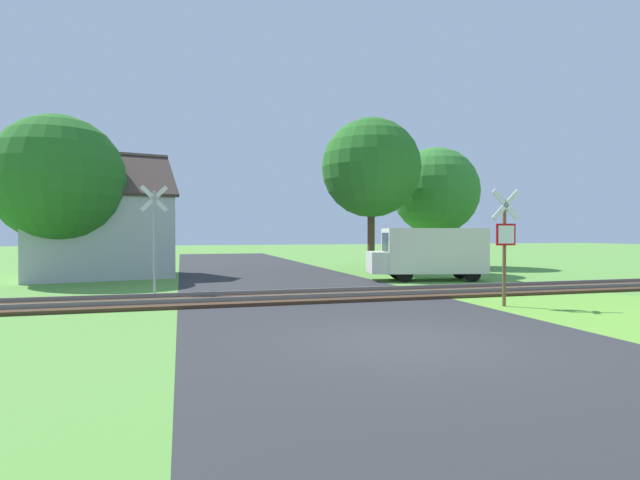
# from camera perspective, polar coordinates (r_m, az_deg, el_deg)

# --- Properties ---
(ground_plane) EXTENTS (160.00, 160.00, 0.00)m
(ground_plane) POSITION_cam_1_polar(r_m,az_deg,el_deg) (9.53, 9.60, -11.47)
(ground_plane) COLOR #5B933D
(road_asphalt) EXTENTS (8.13, 80.00, 0.01)m
(road_asphalt) POSITION_cam_1_polar(r_m,az_deg,el_deg) (11.34, 5.22, -9.48)
(road_asphalt) COLOR #2D2D30
(road_asphalt) RESTS_ON ground
(rail_track) EXTENTS (60.00, 2.60, 0.22)m
(rail_track) POSITION_cam_1_polar(r_m,az_deg,el_deg) (15.62, -0.78, -6.46)
(rail_track) COLOR #422D1E
(rail_track) RESTS_ON ground
(stop_sign_near) EXTENTS (0.88, 0.15, 3.24)m
(stop_sign_near) POSITION_cam_1_polar(r_m,az_deg,el_deg) (14.66, 20.38, 0.02)
(stop_sign_near) COLOR brown
(stop_sign_near) RESTS_ON ground
(crossing_sign_far) EXTENTS (0.87, 0.18, 3.59)m
(crossing_sign_far) POSITION_cam_1_polar(r_m,az_deg,el_deg) (17.01, -18.40, 0.87)
(crossing_sign_far) COLOR #9E9EA5
(crossing_sign_far) RESTS_ON ground
(house) EXTENTS (7.32, 6.55, 5.86)m
(house) POSITION_cam_1_polar(r_m,az_deg,el_deg) (25.25, -24.07, 0.79)
(house) COLOR #B7B7BC
(house) RESTS_ON ground
(tree_left) EXTENTS (5.39, 5.39, 6.98)m
(tree_left) POSITION_cam_1_polar(r_m,az_deg,el_deg) (23.73, -27.71, 6.12)
(tree_left) COLOR #513823
(tree_left) RESTS_ON ground
(tree_far) EXTENTS (5.23, 5.23, 7.19)m
(tree_far) POSITION_cam_1_polar(r_m,az_deg,el_deg) (30.96, 13.08, 5.45)
(tree_far) COLOR #513823
(tree_far) RESTS_ON ground
(tree_right) EXTENTS (5.15, 5.15, 8.01)m
(tree_right) POSITION_cam_1_polar(r_m,az_deg,el_deg) (26.28, 5.87, 8.19)
(tree_right) COLOR #513823
(tree_right) RESTS_ON ground
(mail_truck) EXTENTS (5.19, 2.89, 2.24)m
(mail_truck) POSITION_cam_1_polar(r_m,az_deg,el_deg) (21.95, 12.40, -1.30)
(mail_truck) COLOR silver
(mail_truck) RESTS_ON ground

